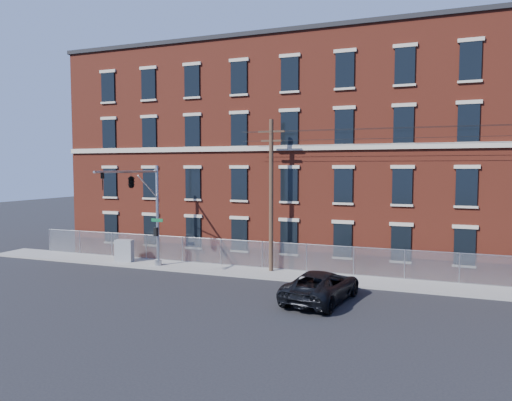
{
  "coord_description": "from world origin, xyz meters",
  "views": [
    {
      "loc": [
        11.73,
        -23.5,
        6.95
      ],
      "look_at": [
        1.53,
        4.0,
        4.9
      ],
      "focal_mm": 32.76,
      "sensor_mm": 36.0,
      "label": 1
    }
  ],
  "objects": [
    {
      "name": "ground",
      "position": [
        0.0,
        0.0,
        0.0
      ],
      "size": [
        140.0,
        140.0,
        0.0
      ],
      "primitive_type": "plane",
      "color": "black",
      "rests_on": "ground"
    },
    {
      "name": "sidewalk",
      "position": [
        12.0,
        5.0,
        0.06
      ],
      "size": [
        65.0,
        3.0,
        0.12
      ],
      "primitive_type": "cube",
      "color": "gray",
      "rests_on": "ground"
    },
    {
      "name": "mill_building",
      "position": [
        12.0,
        13.93,
        8.15
      ],
      "size": [
        55.3,
        14.32,
        16.3
      ],
      "color": "maroon",
      "rests_on": "ground"
    },
    {
      "name": "chain_link_fence",
      "position": [
        12.0,
        6.3,
        1.06
      ],
      "size": [
        59.06,
        0.06,
        1.85
      ],
      "color": "#A5A8AD",
      "rests_on": "ground"
    },
    {
      "name": "traffic_signal_mast",
      "position": [
        -6.0,
        2.18,
        5.39
      ],
      "size": [
        0.9,
        6.75,
        7.0
      ],
      "color": "#9EA0A5",
      "rests_on": "ground"
    },
    {
      "name": "utility_pole_near",
      "position": [
        2.0,
        5.6,
        5.34
      ],
      "size": [
        1.8,
        0.28,
        10.0
      ],
      "color": "#483224",
      "rests_on": "ground"
    },
    {
      "name": "pickup_truck",
      "position": [
        6.6,
        0.18,
        0.8
      ],
      "size": [
        3.61,
        6.14,
        1.6
      ],
      "primitive_type": "imported",
      "rotation": [
        0.0,
        0.0,
        2.97
      ],
      "color": "black",
      "rests_on": "ground"
    },
    {
      "name": "utility_cabinet",
      "position": [
        -9.05,
        4.79,
        0.91
      ],
      "size": [
        1.37,
        0.87,
        1.59
      ],
      "primitive_type": "cube",
      "rotation": [
        0.0,
        0.0,
        0.2
      ],
      "color": "gray",
      "rests_on": "sidewalk"
    }
  ]
}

